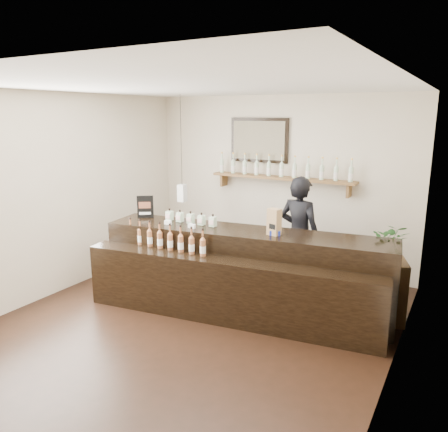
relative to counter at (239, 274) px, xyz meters
name	(u,v)px	position (x,y,z in m)	size (l,w,h in m)	color
ground	(196,322)	(-0.30, -0.56, -0.49)	(5.00, 5.00, 0.00)	black
room_shell	(194,185)	(-0.30, -0.56, 1.21)	(5.00, 5.00, 5.00)	beige
back_wall_decor	(267,161)	(-0.46, 1.81, 1.27)	(2.66, 0.96, 1.69)	brown
counter	(239,274)	(0.00, 0.00, 0.00)	(3.80, 1.51, 1.22)	black
promo_sign	(145,207)	(-1.55, 0.05, 0.72)	(0.20, 0.15, 0.32)	black
paper_bag	(274,222)	(0.41, 0.12, 0.72)	(0.17, 0.15, 0.33)	#956F48
tape_dispenser	(275,232)	(0.43, 0.10, 0.60)	(0.14, 0.09, 0.11)	#182AA9
side_cabinet	(387,289)	(1.70, 0.69, -0.10)	(0.54, 0.63, 0.78)	brown
potted_plant	(391,241)	(1.70, 0.69, 0.51)	(0.41, 0.36, 0.46)	#285B24
shopkeeper	(299,227)	(0.43, 0.99, 0.45)	(0.69, 0.45, 1.89)	black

